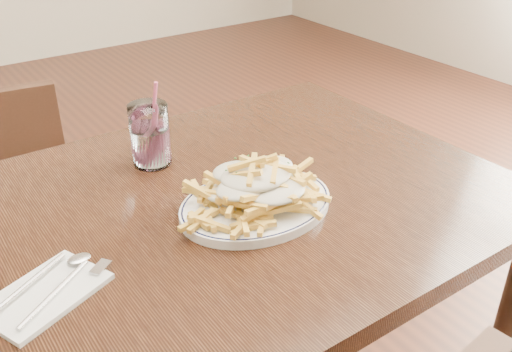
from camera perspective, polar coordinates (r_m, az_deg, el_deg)
table at (r=1.10m, az=-5.82°, el=-6.60°), size 1.20×0.80×0.75m
chair_far at (r=1.82m, az=-23.97°, el=-1.71°), size 0.41×0.41×0.79m
fries_plate at (r=1.04m, az=0.00°, el=-2.88°), size 0.30×0.26×0.02m
loaded_fries at (r=1.01m, az=0.00°, el=-0.54°), size 0.27×0.23×0.07m
napkin at (r=0.90m, az=-20.37°, el=-11.02°), size 0.20×0.17×0.01m
cutlery at (r=0.90m, az=-20.58°, el=-10.46°), size 0.18×0.16×0.01m
water_glass at (r=1.19m, az=-10.51°, el=3.75°), size 0.08×0.08×0.18m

